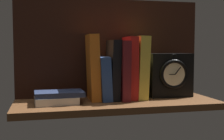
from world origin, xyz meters
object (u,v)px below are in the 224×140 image
(book_maroon_dawkins, at_px, (122,70))
(book_red_requiem, at_px, (130,68))
(book_yellow_seinlanguage, at_px, (140,67))
(book_stack_side, at_px, (58,97))
(book_blue_modern, at_px, (103,78))
(book_black_skeptic, at_px, (113,70))
(framed_clock, at_px, (171,75))
(book_orange_pandolfini, at_px, (93,67))

(book_maroon_dawkins, xyz_separation_m, book_red_requiem, (0.04, 0.00, 0.01))
(book_maroon_dawkins, bearing_deg, book_yellow_seinlanguage, 0.00)
(book_maroon_dawkins, xyz_separation_m, book_stack_side, (-0.26, -0.05, -0.09))
(book_stack_side, bearing_deg, book_blue_modern, 14.48)
(book_stack_side, bearing_deg, book_maroon_dawkins, 10.36)
(book_black_skeptic, distance_m, book_yellow_seinlanguage, 0.11)
(book_red_requiem, bearing_deg, framed_clock, -0.63)
(book_orange_pandolfini, xyz_separation_m, book_yellow_seinlanguage, (0.19, 0.00, -0.00))
(book_black_skeptic, relative_size, book_maroon_dawkins, 1.01)
(book_orange_pandolfini, height_order, book_blue_modern, book_orange_pandolfini)
(book_orange_pandolfini, xyz_separation_m, book_black_skeptic, (0.08, 0.00, -0.01))
(book_orange_pandolfini, bearing_deg, framed_clock, -0.34)
(book_orange_pandolfini, height_order, book_stack_side, book_orange_pandolfini)
(book_maroon_dawkins, distance_m, book_red_requiem, 0.04)
(book_red_requiem, bearing_deg, book_maroon_dawkins, 180.00)
(book_maroon_dawkins, relative_size, framed_clock, 1.27)
(book_maroon_dawkins, bearing_deg, book_red_requiem, 0.00)
(book_black_skeptic, bearing_deg, book_red_requiem, 0.00)
(book_maroon_dawkins, relative_size, book_yellow_seinlanguage, 0.92)
(book_maroon_dawkins, height_order, framed_clock, book_maroon_dawkins)
(book_maroon_dawkins, height_order, book_yellow_seinlanguage, book_yellow_seinlanguage)
(book_orange_pandolfini, distance_m, book_stack_side, 0.18)
(book_blue_modern, bearing_deg, book_orange_pandolfini, 180.00)
(book_red_requiem, bearing_deg, book_stack_side, -170.87)
(book_black_skeptic, bearing_deg, book_maroon_dawkins, 0.00)
(book_stack_side, bearing_deg, book_red_requiem, 9.13)
(book_black_skeptic, distance_m, book_maroon_dawkins, 0.04)
(book_blue_modern, xyz_separation_m, book_red_requiem, (0.11, 0.00, 0.04))
(book_blue_modern, bearing_deg, book_red_requiem, 0.00)
(book_yellow_seinlanguage, height_order, book_stack_side, book_yellow_seinlanguage)
(book_orange_pandolfini, xyz_separation_m, book_red_requiem, (0.15, 0.00, -0.00))
(book_maroon_dawkins, bearing_deg, framed_clock, -0.53)
(book_blue_modern, bearing_deg, book_stack_side, -165.52)
(book_yellow_seinlanguage, bearing_deg, book_stack_side, -171.96)
(book_blue_modern, relative_size, framed_clock, 0.93)
(book_blue_modern, height_order, book_red_requiem, book_red_requiem)
(book_yellow_seinlanguage, distance_m, framed_clock, 0.14)
(book_black_skeptic, height_order, framed_clock, book_black_skeptic)
(book_maroon_dawkins, xyz_separation_m, framed_clock, (0.21, -0.00, -0.02))
(book_orange_pandolfini, xyz_separation_m, book_blue_modern, (0.04, 0.00, -0.04))
(book_blue_modern, distance_m, book_red_requiem, 0.12)
(framed_clock, bearing_deg, book_maroon_dawkins, 179.47)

